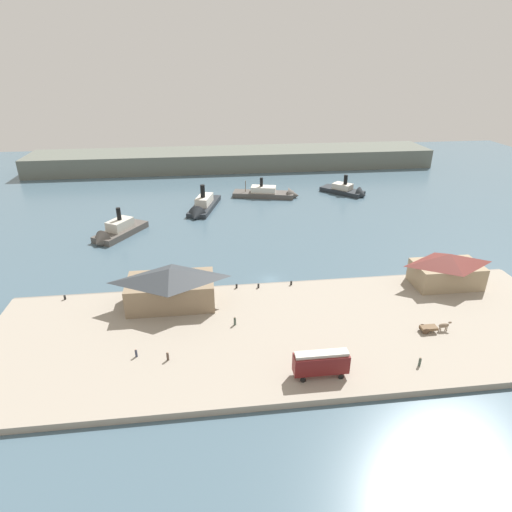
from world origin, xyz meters
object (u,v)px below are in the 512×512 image
object	(u,v)px
horse_cart	(434,327)
ferry_moored_east	(271,194)
ferry_shed_east_terminal	(447,269)
mooring_post_center_west	(237,286)
ferry_mid_harbor	(202,207)
pedestrian_near_cart	(235,321)
pedestrian_near_east_shed	(168,356)
pedestrian_by_tram	(136,353)
ferry_shed_central_terminal	(171,286)
street_tram	(321,362)
mooring_post_center_east	(65,297)
mooring_post_west	(258,286)
pedestrian_at_waters_edge	(420,362)
ferry_approaching_west	(348,191)
mooring_post_east	(291,283)
ferry_approaching_east	(115,233)

from	to	relation	value
horse_cart	ferry_moored_east	xyz separation A→B (m)	(-16.30, 88.67, -0.84)
ferry_shed_east_terminal	horse_cart	distance (m)	20.15
mooring_post_center_west	ferry_mid_harbor	world-z (taller)	ferry_mid_harbor
pedestrian_near_cart	mooring_post_center_west	bearing A→B (deg)	84.06
pedestrian_near_east_shed	ferry_moored_east	distance (m)	96.44
ferry_shed_east_terminal	pedestrian_by_tram	distance (m)	66.90
ferry_shed_central_terminal	street_tram	xyz separation A→B (m)	(24.47, -24.92, -1.39)
mooring_post_center_east	pedestrian_near_cart	bearing A→B (deg)	-21.54
horse_cart	mooring_post_west	world-z (taller)	horse_cart
pedestrian_near_cart	mooring_post_center_west	world-z (taller)	pedestrian_near_cart
pedestrian_near_cart	mooring_post_center_east	size ratio (longest dim) A/B	1.97
ferry_shed_east_terminal	pedestrian_by_tram	xyz separation A→B (m)	(-64.54, -17.34, -3.07)
horse_cart	pedestrian_near_east_shed	world-z (taller)	horse_cart
ferry_shed_central_terminal	pedestrian_by_tram	xyz separation A→B (m)	(-5.07, -16.51, -3.30)
pedestrian_at_waters_edge	mooring_post_center_west	world-z (taller)	pedestrian_at_waters_edge
ferry_shed_central_terminal	ferry_moored_east	distance (m)	79.78
ferry_approaching_west	mooring_post_west	bearing A→B (deg)	-121.78
ferry_shed_east_terminal	mooring_post_center_east	distance (m)	81.87
street_tram	ferry_moored_east	xyz separation A→B (m)	(7.53, 97.90, -2.54)
ferry_shed_east_terminal	horse_cart	bearing A→B (deg)	-124.05
horse_cart	mooring_post_center_east	bearing A→B (deg)	164.08
mooring_post_center_west	ferry_approaching_west	bearing A→B (deg)	55.25
pedestrian_at_waters_edge	pedestrian_near_east_shed	size ratio (longest dim) A/B	1.01
pedestrian_by_tram	mooring_post_east	xyz separation A→B (m)	(30.80, 21.29, -0.26)
pedestrian_by_tram	ferry_approaching_west	bearing A→B (deg)	53.61
ferry_approaching_west	ferry_mid_harbor	bearing A→B (deg)	-166.95
ferry_approaching_east	street_tram	bearing A→B (deg)	-56.92
pedestrian_at_waters_edge	ferry_mid_harbor	xyz separation A→B (m)	(-34.63, 84.78, -0.60)
pedestrian_near_east_shed	pedestrian_by_tram	bearing A→B (deg)	163.50
horse_cart	ferry_approaching_west	world-z (taller)	ferry_approaching_west
street_tram	pedestrian_at_waters_edge	world-z (taller)	street_tram
mooring_post_east	ferry_moored_east	xyz separation A→B (m)	(6.27, 68.19, -0.36)
horse_cart	mooring_post_center_west	world-z (taller)	horse_cart
ferry_shed_east_terminal	mooring_post_center_west	size ratio (longest dim) A/B	16.15
mooring_post_west	pedestrian_near_cart	bearing A→B (deg)	-114.58
pedestrian_near_cart	pedestrian_by_tram	world-z (taller)	pedestrian_near_cart
ferry_shed_central_terminal	mooring_post_west	world-z (taller)	ferry_shed_central_terminal
horse_cart	pedestrian_at_waters_edge	bearing A→B (deg)	-128.55
horse_cart	mooring_post_east	bearing A→B (deg)	137.79
ferry_shed_east_terminal	pedestrian_at_waters_edge	distance (m)	31.40
ferry_approaching_west	mooring_post_center_west	bearing A→B (deg)	-124.75
pedestrian_near_cart	ferry_approaching_east	distance (m)	58.05
ferry_mid_harbor	ferry_approaching_east	bearing A→B (deg)	-141.23
ferry_approaching_west	pedestrian_by_tram	bearing A→B (deg)	-126.39
pedestrian_near_east_shed	mooring_post_east	size ratio (longest dim) A/B	1.86
ferry_shed_east_terminal	ferry_approaching_east	size ratio (longest dim) A/B	0.76
pedestrian_near_east_shed	ferry_approaching_west	size ratio (longest dim) A/B	0.10
mooring_post_west	pedestrian_at_waters_edge	bearing A→B (deg)	-51.71
horse_cart	pedestrian_at_waters_edge	distance (m)	11.33
street_tram	mooring_post_east	size ratio (longest dim) A/B	9.68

